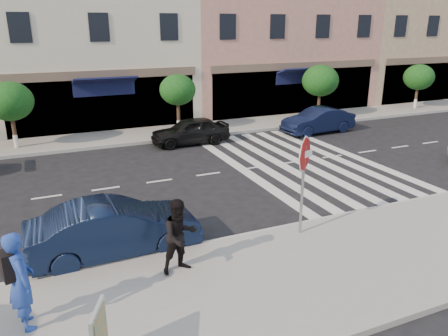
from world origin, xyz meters
TOP-DOWN VIEW (x-y plane):
  - ground at (0.00, 0.00)m, footprint 120.00×120.00m
  - sidewalk_near at (0.00, -3.75)m, footprint 60.00×4.50m
  - sidewalk_far at (0.00, 11.00)m, footprint 60.00×3.00m
  - building_centre at (-0.50, 17.00)m, footprint 11.00×9.00m
  - building_east_mid at (11.50, 17.00)m, footprint 13.00×9.00m
  - building_east_far at (24.00, 17.00)m, footprint 12.00×9.00m
  - street_tree_wb at (-5.00, 10.80)m, footprint 2.10×2.10m
  - street_tree_c at (3.00, 10.80)m, footprint 1.90×1.90m
  - street_tree_ea at (12.00, 10.80)m, footprint 2.20×2.20m
  - street_tree_eb at (20.00, 10.80)m, footprint 2.00×2.00m
  - stop_sign at (2.36, -2.04)m, footprint 0.94×0.33m
  - photographer at (-4.64, -3.25)m, footprint 0.63×0.82m
  - walker at (-1.30, -2.56)m, footprint 0.97×0.81m
  - car_near_mid at (-2.50, -0.86)m, footprint 4.38×1.63m
  - car_far_mid at (2.88, 8.62)m, footprint 3.86×1.56m
  - car_far_right at (10.01, 8.02)m, footprint 4.19×1.70m

SIDE VIEW (x-z plane):
  - ground at x=0.00m, z-range 0.00..0.00m
  - sidewalk_near at x=0.00m, z-range 0.00..0.15m
  - sidewalk_far at x=0.00m, z-range 0.00..0.15m
  - car_far_mid at x=2.88m, z-range 0.00..1.32m
  - car_far_right at x=10.01m, z-range 0.00..1.35m
  - car_near_mid at x=-2.50m, z-range 0.00..1.43m
  - walker at x=-1.30m, z-range 0.15..1.94m
  - photographer at x=-4.64m, z-range 0.15..2.13m
  - stop_sign at x=2.36m, z-range 0.76..3.54m
  - street_tree_eb at x=20.00m, z-range 0.75..3.69m
  - street_tree_wb at x=-5.00m, z-range 0.78..3.84m
  - street_tree_c at x=3.00m, z-range 0.84..3.87m
  - street_tree_ea at x=12.00m, z-range 0.80..3.99m
  - building_centre at x=-0.50m, z-range 0.00..11.00m
  - building_east_far at x=24.00m, z-range 0.00..12.00m
  - building_east_mid at x=11.50m, z-range 0.00..13.00m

